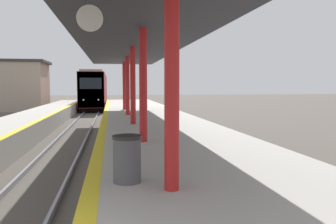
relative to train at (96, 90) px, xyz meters
name	(u,v)px	position (x,y,z in m)	size (l,w,h in m)	color
train	(96,90)	(0.00, 0.00, 0.00)	(2.69, 20.79, 4.51)	black
station_canopy	(133,46)	(3.00, -29.18, 2.30)	(4.71, 24.31, 3.73)	red
trash_bin	(127,159)	(2.28, -38.32, -0.82)	(0.53, 0.53, 0.86)	#4C4C51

